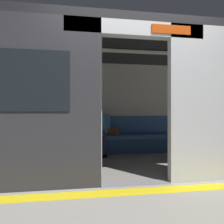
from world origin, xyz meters
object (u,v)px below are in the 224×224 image
book (79,135)px  grab_pole_door (101,105)px  handbag (113,131)px  person_seated (98,126)px  bench_seat (109,139)px  train_car (115,83)px

book → grab_pole_door: size_ratio=0.10×
handbag → person_seated: bearing=11.9°
bench_seat → person_seated: size_ratio=2.68×
book → grab_pole_door: bearing=104.3°
bench_seat → person_seated: person_seated is taller
handbag → book: size_ratio=1.18×
train_car → handbag: bearing=-98.5°
handbag → grab_pole_door: 2.04m
bench_seat → train_car: bearing=86.7°
person_seated → book: (0.45, -0.11, -0.21)m
train_car → bench_seat: bearing=-93.3°
handbag → bench_seat: bearing=12.9°
handbag → book: handbag is taller
book → train_car: bearing=125.3°
bench_seat → person_seated: 0.42m
person_seated → grab_pole_door: bearing=84.9°
train_car → person_seated: size_ratio=5.51×
handbag → train_car: bearing=81.5°
person_seated → book: bearing=-13.6°
handbag → book: 0.81m
handbag → grab_pole_door: size_ratio=0.12×
bench_seat → grab_pole_door: bearing=77.3°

